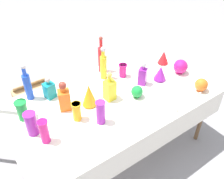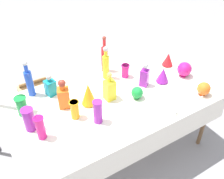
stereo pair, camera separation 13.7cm
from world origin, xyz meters
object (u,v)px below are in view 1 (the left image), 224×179
tall_bottle_2 (27,85)px  round_bowl_0 (137,92)px  square_decanter_0 (143,74)px  fluted_vase_1 (163,57)px  round_bowl_2 (201,85)px  slender_vase_3 (22,110)px  slender_vase_4 (31,123)px  slender_vase_2 (77,111)px  square_decanter_3 (49,89)px  round_bowl_1 (180,67)px  slender_vase_1 (101,112)px  square_decanter_2 (110,89)px  slender_vase_0 (44,131)px  square_decanter_1 (64,98)px  tall_bottle_1 (101,58)px  fluted_vase_0 (160,73)px  cardboard_box_behind_left (35,99)px  slender_vase_5 (123,70)px  tall_bottle_0 (103,65)px  fluted_vase_2 (89,95)px

tall_bottle_2 → round_bowl_0: size_ratio=3.08×
square_decanter_0 → fluted_vase_1: 0.50m
fluted_vase_1 → round_bowl_2: fluted_vase_1 is taller
slender_vase_3 → slender_vase_4: (0.00, -0.21, 0.01)m
square_decanter_0 → slender_vase_2: size_ratio=1.51×
square_decanter_3 → round_bowl_2: bearing=-31.6°
square_decanter_3 → round_bowl_1: (1.35, -0.44, -0.01)m
round_bowl_1 → slender_vase_1: bearing=-173.2°
square_decanter_2 → slender_vase_0: bearing=-168.7°
square_decanter_1 → slender_vase_2: square_decanter_1 is taller
round_bowl_0 → square_decanter_2: bearing=150.0°
tall_bottle_1 → square_decanter_0: 0.50m
fluted_vase_0 → round_bowl_2: fluted_vase_0 is taller
round_bowl_2 → cardboard_box_behind_left: 2.14m
tall_bottle_1 → slender_vase_4: (-0.98, -0.46, -0.05)m
square_decanter_0 → square_decanter_1: (-0.83, 0.12, 0.01)m
square_decanter_0 → square_decanter_3: 0.95m
tall_bottle_2 → slender_vase_4: 0.48m
slender_vase_0 → fluted_vase_1: (1.61, 0.32, -0.03)m
square_decanter_0 → round_bowl_2: 0.59m
round_bowl_0 → slender_vase_5: bearing=73.7°
tall_bottle_0 → square_decanter_1: bearing=-159.9°
square_decanter_0 → slender_vase_4: size_ratio=1.25×
tall_bottle_2 → fluted_vase_2: size_ratio=1.69×
slender_vase_2 → fluted_vase_1: 1.31m
fluted_vase_1 → round_bowl_0: 0.73m
tall_bottle_2 → square_decanter_0: (1.04, -0.45, -0.04)m
tall_bottle_0 → square_decanter_2: tall_bottle_0 is taller
fluted_vase_1 → fluted_vase_2: size_ratio=0.67×
square_decanter_0 → slender_vase_4: square_decanter_0 is taller
slender_vase_4 → fluted_vase_1: (1.66, 0.17, -0.03)m
square_decanter_1 → cardboard_box_behind_left: bearing=89.9°
slender_vase_4 → slender_vase_5: bearing=12.0°
square_decanter_1 → round_bowl_2: (1.23, -0.55, -0.05)m
square_decanter_1 → fluted_vase_0: (1.04, -0.17, -0.04)m
round_bowl_2 → cardboard_box_behind_left: round_bowl_2 is taller
slender_vase_1 → round_bowl_2: (1.07, -0.21, -0.05)m
slender_vase_3 → fluted_vase_0: (1.40, -0.26, -0.01)m
square_decanter_3 → slender_vase_1: size_ratio=1.03×
slender_vase_1 → cardboard_box_behind_left: slender_vase_1 is taller
round_bowl_0 → fluted_vase_0: bearing=12.0°
cardboard_box_behind_left → tall_bottle_2: bearing=-106.3°
tall_bottle_0 → round_bowl_1: 0.85m
tall_bottle_1 → round_bowl_1: size_ratio=2.58×
tall_bottle_0 → fluted_vase_2: bearing=-140.4°
slender_vase_3 → slender_vase_4: slender_vase_4 is taller
square_decanter_2 → round_bowl_1: (0.90, -0.08, -0.03)m
square_decanter_3 → slender_vase_5: (0.80, -0.12, -0.01)m
slender_vase_1 → fluted_vase_2: fluted_vase_2 is taller
fluted_vase_0 → cardboard_box_behind_left: size_ratio=0.34×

